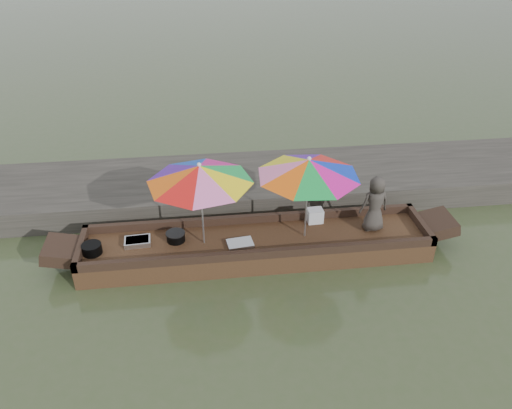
{
  "coord_description": "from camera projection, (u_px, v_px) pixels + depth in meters",
  "views": [
    {
      "loc": [
        -0.9,
        -7.16,
        5.43
      ],
      "look_at": [
        0.0,
        0.1,
        1.0
      ],
      "focal_mm": 35.0,
      "sensor_mm": 36.0,
      "label": 1
    }
  ],
  "objects": [
    {
      "name": "umbrella_stern",
      "position": [
        307.0,
        198.0,
        8.49
      ],
      "size": [
        2.21,
        2.21,
        1.55
      ],
      "primitive_type": null,
      "rotation": [
        0.0,
        0.0,
        0.31
      ],
      "color": "red",
      "rests_on": "boat_hull"
    },
    {
      "name": "supply_bag",
      "position": [
        315.0,
        216.0,
        9.21
      ],
      "size": [
        0.29,
        0.23,
        0.26
      ],
      "primitive_type": "cube",
      "rotation": [
        0.0,
        0.0,
        0.05
      ],
      "color": "silver",
      "rests_on": "boat_hull"
    },
    {
      "name": "cooking_pot",
      "position": [
        92.0,
        249.0,
        8.4
      ],
      "size": [
        0.33,
        0.33,
        0.17
      ],
      "primitive_type": "cylinder",
      "color": "black",
      "rests_on": "boat_hull"
    },
    {
      "name": "water",
      "position": [
        257.0,
        255.0,
        8.98
      ],
      "size": [
        80.0,
        80.0,
        0.0
      ],
      "primitive_type": "plane",
      "color": "#3C4B28",
      "rests_on": "ground"
    },
    {
      "name": "charcoal_grill",
      "position": [
        176.0,
        237.0,
        8.72
      ],
      "size": [
        0.32,
        0.32,
        0.15
      ],
      "primitive_type": "cylinder",
      "color": "black",
      "rests_on": "boat_hull"
    },
    {
      "name": "boat_hull",
      "position": [
        257.0,
        247.0,
        8.89
      ],
      "size": [
        6.12,
        1.2,
        0.35
      ],
      "primitive_type": "cube",
      "color": "black",
      "rests_on": "water"
    },
    {
      "name": "tray_crayfish",
      "position": [
        138.0,
        242.0,
        8.65
      ],
      "size": [
        0.46,
        0.33,
        0.09
      ],
      "primitive_type": "cube",
      "rotation": [
        0.0,
        0.0,
        0.06
      ],
      "color": "silver",
      "rests_on": "boat_hull"
    },
    {
      "name": "dock",
      "position": [
        244.0,
        184.0,
        10.72
      ],
      "size": [
        22.0,
        2.2,
        0.5
      ],
      "primitive_type": "cube",
      "color": "#2D2B26",
      "rests_on": "ground"
    },
    {
      "name": "umbrella_bow",
      "position": [
        202.0,
        205.0,
        8.3
      ],
      "size": [
        2.01,
        2.01,
        1.55
      ],
      "primitive_type": null,
      "rotation": [
        0.0,
        0.0,
        -0.16
      ],
      "color": "green",
      "rests_on": "boat_hull"
    },
    {
      "name": "vendor",
      "position": [
        375.0,
        204.0,
        8.8
      ],
      "size": [
        0.55,
        0.39,
        1.06
      ],
      "primitive_type": "imported",
      "rotation": [
        0.0,
        0.0,
        3.24
      ],
      "color": "#39342F",
      "rests_on": "boat_hull"
    },
    {
      "name": "tray_scallop",
      "position": [
        240.0,
        244.0,
        8.63
      ],
      "size": [
        0.48,
        0.36,
        0.06
      ],
      "primitive_type": "cube",
      "rotation": [
        0.0,
        0.0,
        0.12
      ],
      "color": "silver",
      "rests_on": "boat_hull"
    }
  ]
}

